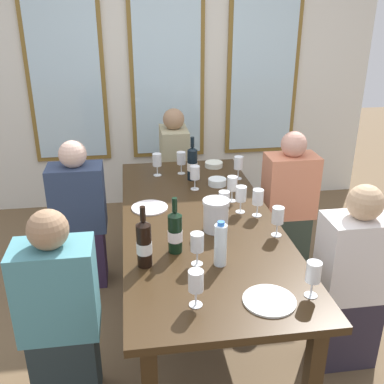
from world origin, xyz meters
TOP-DOWN VIEW (x-y plane):
  - ground_plane at (0.00, 0.00)m, footprint 12.00×12.00m
  - back_wall_with_windows at (0.00, 1.99)m, footprint 4.13×0.10m
  - dining_table at (0.00, 0.00)m, footprint 0.93×2.15m
  - white_plate_0 at (-0.29, 0.19)m, footprint 0.23×0.23m
  - white_plate_1 at (0.18, -0.86)m, footprint 0.24×0.24m
  - metal_pitcher at (0.07, -0.16)m, footprint 0.16×0.16m
  - wine_bottle_0 at (0.05, 0.66)m, footprint 0.08×0.08m
  - wine_bottle_1 at (-0.19, -0.37)m, footprint 0.08×0.08m
  - wine_bottle_2 at (-0.35, -0.49)m, footprint 0.08×0.08m
  - tasting_bowl_0 at (0.22, 0.52)m, footprint 0.13×0.13m
  - tasting_bowl_1 at (0.27, 0.91)m, footprint 0.14×0.14m
  - water_bottle at (0.02, -0.53)m, footprint 0.06×0.06m
  - wine_glass_0 at (-0.01, 0.79)m, footprint 0.07×0.07m
  - wine_glass_1 at (-0.15, -0.84)m, footprint 0.07×0.07m
  - wine_glass_2 at (0.27, 0.05)m, footprint 0.07×0.07m
  - wine_glass_3 at (0.40, 0.62)m, footprint 0.07×0.07m
  - wine_glass_4 at (0.15, -0.01)m, footprint 0.07×0.07m
  - wine_glass_5 at (0.04, 0.46)m, footprint 0.07×0.07m
  - wine_glass_6 at (-0.20, 0.78)m, footprint 0.07×0.07m
  - wine_glass_7 at (0.37, -0.85)m, footprint 0.07×0.07m
  - wine_glass_8 at (-0.09, -0.51)m, footprint 0.07×0.07m
  - wine_glass_9 at (0.26, 0.23)m, footprint 0.07×0.07m
  - wine_glass_10 at (0.36, -0.01)m, footprint 0.07×0.07m
  - wine_glass_11 at (0.40, -0.28)m, footprint 0.07×0.07m
  - seated_person_0 at (-0.78, -0.56)m, footprint 0.38×0.24m
  - seated_person_1 at (0.78, -0.49)m, footprint 0.38×0.24m
  - seated_person_2 at (-0.78, 0.54)m, footprint 0.38×0.24m
  - seated_person_3 at (0.78, 0.54)m, footprint 0.38×0.24m
  - seated_person_4 at (0.00, 1.43)m, footprint 0.24×0.38m

SIDE VIEW (x-z plane):
  - ground_plane at x=0.00m, z-range 0.00..0.00m
  - seated_person_0 at x=-0.78m, z-range -0.03..1.08m
  - seated_person_1 at x=0.78m, z-range -0.03..1.08m
  - seated_person_2 at x=-0.78m, z-range -0.03..1.08m
  - seated_person_3 at x=0.78m, z-range -0.03..1.08m
  - seated_person_4 at x=0.00m, z-range -0.03..1.08m
  - dining_table at x=0.00m, z-range 0.30..1.04m
  - white_plate_0 at x=-0.29m, z-range 0.74..0.75m
  - white_plate_1 at x=0.18m, z-range 0.74..0.75m
  - tasting_bowl_1 at x=0.27m, z-range 0.74..0.78m
  - tasting_bowl_0 at x=0.22m, z-range 0.74..0.79m
  - metal_pitcher at x=0.07m, z-range 0.74..0.93m
  - water_bottle at x=0.02m, z-range 0.73..0.97m
  - wine_glass_11 at x=0.40m, z-range 0.77..0.94m
  - wine_glass_4 at x=0.15m, z-range 0.77..0.94m
  - wine_glass_1 at x=-0.15m, z-range 0.77..0.94m
  - wine_glass_10 at x=0.36m, z-range 0.77..0.94m
  - wine_glass_8 at x=-0.09m, z-range 0.77..0.94m
  - wine_glass_0 at x=-0.01m, z-range 0.77..0.94m
  - wine_glass_3 at x=0.40m, z-range 0.77..0.94m
  - wine_bottle_1 at x=-0.19m, z-range 0.70..1.01m
  - wine_glass_2 at x=0.27m, z-range 0.77..0.95m
  - wine_glass_5 at x=0.04m, z-range 0.77..0.95m
  - wine_glass_6 at x=-0.20m, z-range 0.77..0.95m
  - wine_glass_7 at x=0.37m, z-range 0.77..0.95m
  - wine_glass_9 at x=0.26m, z-range 0.77..0.95m
  - wine_bottle_2 at x=-0.35m, z-range 0.70..1.03m
  - wine_bottle_0 at x=0.05m, z-range 0.70..1.03m
  - back_wall_with_windows at x=0.00m, z-range 0.00..2.90m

